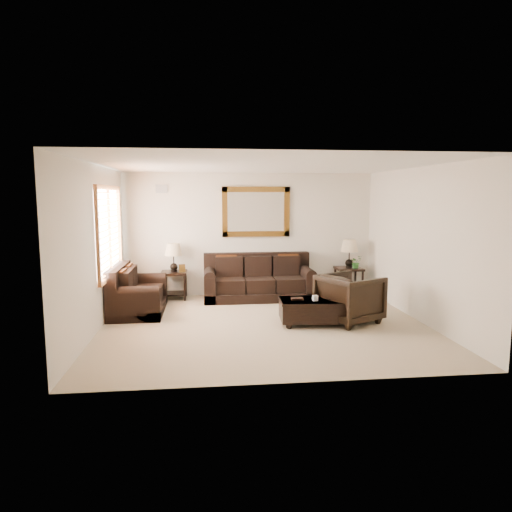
{
  "coord_description": "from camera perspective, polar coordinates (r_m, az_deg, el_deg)",
  "views": [
    {
      "loc": [
        -1.0,
        -7.56,
        2.19
      ],
      "look_at": [
        -0.07,
        0.6,
        1.11
      ],
      "focal_mm": 32.0,
      "sensor_mm": 36.0,
      "label": 1
    }
  ],
  "objects": [
    {
      "name": "loveseat",
      "position": [
        8.95,
        -14.84,
        -4.77
      ],
      "size": [
        0.94,
        1.59,
        0.9
      ],
      "rotation": [
        0.0,
        0.0,
        1.57
      ],
      "color": "black",
      "rests_on": "room"
    },
    {
      "name": "end_table_left",
      "position": [
        9.87,
        -10.23,
        -0.84
      ],
      "size": [
        0.54,
        0.54,
        1.2
      ],
      "color": "black",
      "rests_on": "room"
    },
    {
      "name": "armchair",
      "position": [
        8.13,
        11.65,
        -4.91
      ],
      "size": [
        1.17,
        1.19,
        0.93
      ],
      "primitive_type": "imported",
      "rotation": [
        0.0,
        0.0,
        2.04
      ],
      "color": "black",
      "rests_on": "floor"
    },
    {
      "name": "air_vent",
      "position": [
        10.08,
        -11.73,
        8.23
      ],
      "size": [
        0.25,
        0.02,
        0.18
      ],
      "primitive_type": "cube",
      "color": "#999999",
      "rests_on": "room"
    },
    {
      "name": "mirror",
      "position": [
        10.1,
        0.01,
        5.55
      ],
      "size": [
        1.5,
        0.06,
        1.1
      ],
      "color": "#48240E",
      "rests_on": "room"
    },
    {
      "name": "window",
      "position": [
        8.65,
        -17.81,
        2.88
      ],
      "size": [
        0.07,
        1.96,
        1.66
      ],
      "color": "white",
      "rests_on": "room"
    },
    {
      "name": "end_table_right",
      "position": [
        10.34,
        11.56,
        -0.36
      ],
      "size": [
        0.56,
        0.56,
        1.24
      ],
      "color": "black",
      "rests_on": "room"
    },
    {
      "name": "coffee_table",
      "position": [
        7.97,
        7.56,
        -6.55
      ],
      "size": [
        1.31,
        0.76,
        0.54
      ],
      "rotation": [
        0.0,
        0.0,
        -0.07
      ],
      "color": "black",
      "rests_on": "room"
    },
    {
      "name": "potted_plant",
      "position": [
        10.3,
        12.37,
        -0.89
      ],
      "size": [
        0.35,
        0.36,
        0.22
      ],
      "primitive_type": "imported",
      "rotation": [
        0.0,
        0.0,
        0.43
      ],
      "color": "#255B1F",
      "rests_on": "end_table_right"
    },
    {
      "name": "sofa",
      "position": [
        9.84,
        0.29,
        -3.32
      ],
      "size": [
        2.33,
        1.01,
        0.95
      ],
      "color": "black",
      "rests_on": "room"
    },
    {
      "name": "room",
      "position": [
        7.67,
        1.04,
        1.2
      ],
      "size": [
        5.51,
        5.01,
        2.71
      ],
      "color": "#9D8C6C",
      "rests_on": "ground"
    }
  ]
}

